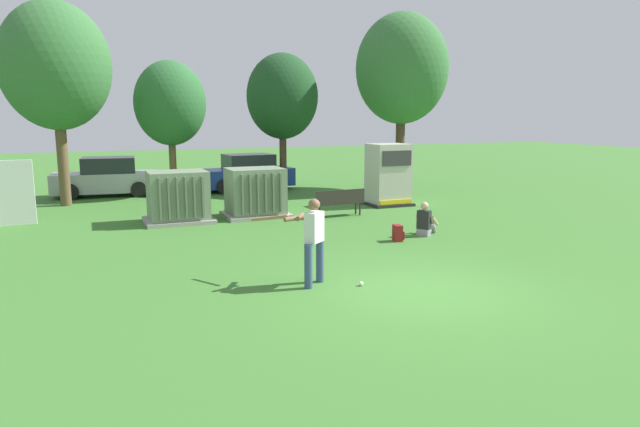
% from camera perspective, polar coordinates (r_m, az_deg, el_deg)
% --- Properties ---
extents(ground_plane, '(96.00, 96.00, 0.00)m').
position_cam_1_polar(ground_plane, '(11.05, 10.65, -7.78)').
color(ground_plane, '#3D752D').
extents(transformer_west, '(2.10, 1.70, 1.62)m').
position_cam_1_polar(transformer_west, '(18.16, -14.29, 1.60)').
color(transformer_west, '#9E9B93').
rests_on(transformer_west, ground).
extents(transformer_mid_west, '(2.10, 1.70, 1.62)m').
position_cam_1_polar(transformer_mid_west, '(18.72, -6.62, 2.08)').
color(transformer_mid_west, '#9E9B93').
rests_on(transformer_mid_west, ground).
extents(generator_enclosure, '(1.60, 1.40, 2.30)m').
position_cam_1_polar(generator_enclosure, '(21.13, 6.99, 3.92)').
color(generator_enclosure, '#262626').
rests_on(generator_enclosure, ground).
extents(park_bench, '(1.82, 0.51, 0.92)m').
position_cam_1_polar(park_bench, '(18.57, 1.97, 1.29)').
color(park_bench, '#2D2823').
rests_on(park_bench, ground).
extents(batter, '(1.23, 1.40, 1.74)m').
position_cam_1_polar(batter, '(11.01, -0.86, -2.40)').
color(batter, '#384C75').
rests_on(batter, ground).
extents(sports_ball, '(0.09, 0.09, 0.09)m').
position_cam_1_polar(sports_ball, '(11.19, 4.22, -7.16)').
color(sports_ball, white).
rests_on(sports_ball, ground).
extents(seated_spectator, '(0.78, 0.68, 0.96)m').
position_cam_1_polar(seated_spectator, '(16.00, 10.71, -0.86)').
color(seated_spectator, gray).
rests_on(seated_spectator, ground).
extents(backpack, '(0.31, 0.35, 0.44)m').
position_cam_1_polar(backpack, '(15.16, 7.96, -2.01)').
color(backpack, maroon).
rests_on(backpack, ground).
extents(tree_left, '(3.88, 3.88, 7.41)m').
position_cam_1_polar(tree_left, '(22.89, -25.41, 13.41)').
color(tree_left, brown).
rests_on(tree_left, ground).
extents(tree_center_left, '(2.91, 2.91, 5.57)m').
position_cam_1_polar(tree_center_left, '(24.22, -15.05, 10.79)').
color(tree_center_left, brown).
rests_on(tree_center_left, ground).
extents(tree_center_right, '(3.17, 3.17, 6.06)m').
position_cam_1_polar(tree_center_right, '(25.36, -3.86, 11.81)').
color(tree_center_right, '#4C3828').
rests_on(tree_center_right, ground).
extents(tree_right, '(4.09, 4.09, 7.82)m').
position_cam_1_polar(tree_right, '(25.78, 8.36, 14.39)').
color(tree_right, '#4C3828').
rests_on(tree_right, ground).
extents(parked_car_leftmost, '(4.33, 2.18, 1.62)m').
position_cam_1_polar(parked_car_leftmost, '(25.12, -20.97, 3.41)').
color(parked_car_leftmost, '#B2B2B7').
rests_on(parked_car_leftmost, ground).
extents(parked_car_left_of_center, '(4.32, 2.16, 1.62)m').
position_cam_1_polar(parked_car_left_of_center, '(25.55, -7.53, 4.08)').
color(parked_car_left_of_center, navy).
rests_on(parked_car_left_of_center, ground).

